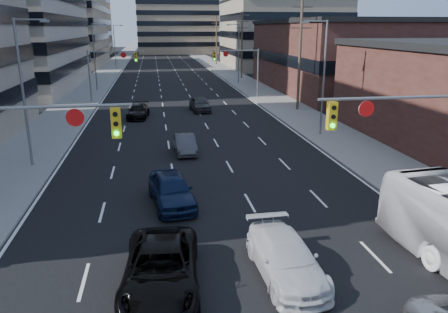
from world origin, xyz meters
name	(u,v)px	position (x,y,z in m)	size (l,w,h in m)	color
road_surface	(161,56)	(0.00, 130.00, 0.01)	(18.00, 300.00, 0.02)	black
sidewalk_left	(123,56)	(-11.50, 130.00, 0.07)	(5.00, 300.00, 0.15)	slate
sidewalk_right	(199,56)	(11.50, 130.00, 0.07)	(5.00, 300.00, 0.15)	slate
office_left_far	(56,29)	(-24.00, 100.00, 8.00)	(20.00, 30.00, 16.00)	gray
storefront_right_mid	(349,57)	(24.00, 50.00, 4.50)	(20.00, 30.00, 9.00)	#472119
office_right_far	(279,34)	(25.00, 88.00, 7.00)	(22.00, 28.00, 14.00)	gray
bg_block_left	(69,22)	(-28.00, 140.00, 10.00)	(24.00, 24.00, 20.00)	#ADA089
bg_block_right	(264,36)	(32.00, 130.00, 6.00)	(22.00, 22.00, 12.00)	gray
signal_near_left	(21,149)	(-7.45, 8.00, 4.33)	(6.59, 0.33, 6.00)	slate
signal_near_right	(409,133)	(7.45, 8.00, 4.33)	(6.59, 0.33, 6.00)	slate
signal_far_left	(109,65)	(-7.68, 45.00, 4.30)	(6.09, 0.33, 6.00)	slate
signal_far_right	(239,63)	(7.68, 45.00, 4.30)	(6.09, 0.33, 6.00)	slate
utility_pole_block	(300,55)	(12.20, 36.00, 5.78)	(2.20, 0.28, 11.00)	#4C3D2D
utility_pole_midblock	(242,44)	(12.20, 66.00, 5.78)	(2.20, 0.28, 11.00)	#4C3D2D
utility_pole_distant	(216,39)	(12.20, 96.00, 5.78)	(2.20, 0.28, 11.00)	#4C3D2D
streetlight_left_near	(25,87)	(-10.34, 20.00, 5.05)	(2.03, 0.22, 9.00)	slate
streetlight_left_mid	(95,53)	(-10.34, 55.00, 5.05)	(2.03, 0.22, 9.00)	slate
streetlight_left_far	(115,44)	(-10.34, 90.00, 5.05)	(2.03, 0.22, 9.00)	slate
streetlight_right_near	(322,73)	(10.34, 25.00, 5.05)	(2.03, 0.22, 9.00)	slate
streetlight_right_far	(238,50)	(10.34, 60.00, 5.05)	(2.03, 0.22, 9.00)	slate
black_pickup	(161,269)	(-2.73, 5.18, 0.75)	(2.50, 5.42, 1.51)	black
white_van	(286,258)	(1.60, 5.29, 0.71)	(1.98, 4.88, 1.42)	silver
sedan_blue	(171,190)	(-2.07, 12.40, 0.80)	(1.89, 4.69, 1.60)	#0D1835
sedan_grey_center	(185,144)	(-0.72, 21.70, 0.64)	(1.36, 3.91, 1.29)	#39393C
sedan_black_far	(138,111)	(-4.29, 34.72, 0.65)	(1.82, 4.47, 1.30)	black
sedan_grey_right	(200,104)	(2.00, 37.39, 0.76)	(1.81, 4.49, 1.53)	#323235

